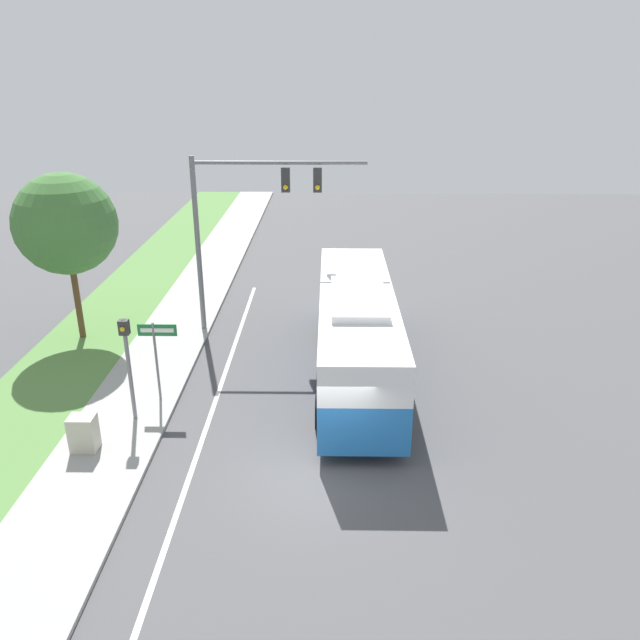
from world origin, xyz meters
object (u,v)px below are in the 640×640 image
(street_sign, at_px, (157,348))
(utility_cabinet, at_px, (84,433))
(bus, at_px, (356,328))
(signal_gantry, at_px, (246,210))
(pedestrian_signal, at_px, (127,355))

(street_sign, xyz_separation_m, utility_cabinet, (-1.41, -2.90, -1.26))
(street_sign, relative_size, utility_cabinet, 2.66)
(bus, xyz_separation_m, utility_cabinet, (-7.69, -4.83, -1.18))
(signal_gantry, bearing_deg, pedestrian_signal, -110.69)
(street_sign, bearing_deg, utility_cabinet, -115.89)
(street_sign, bearing_deg, bus, 17.13)
(pedestrian_signal, bearing_deg, street_sign, 66.85)
(bus, distance_m, utility_cabinet, 9.16)
(bus, relative_size, street_sign, 4.02)
(bus, xyz_separation_m, signal_gantry, (-4.12, 3.96, 3.17))
(bus, relative_size, utility_cabinet, 10.68)
(street_sign, height_order, utility_cabinet, street_sign)
(utility_cabinet, bearing_deg, signal_gantry, 67.89)
(pedestrian_signal, height_order, utility_cabinet, pedestrian_signal)
(signal_gantry, relative_size, utility_cabinet, 6.77)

